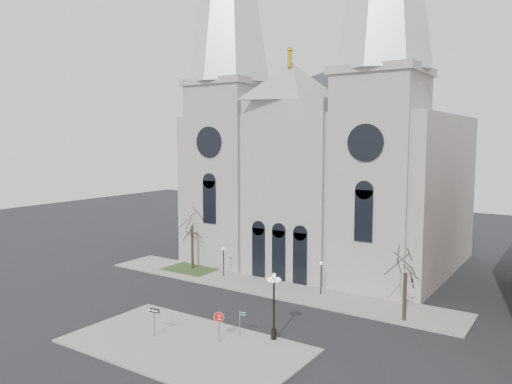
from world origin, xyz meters
The scene contains 13 objects.
ground centered at (0.00, 0.00, 0.00)m, with size 160.00×160.00×0.00m, color black.
sidewalk_near centered at (3.00, -5.00, 0.07)m, with size 18.00×10.00×0.14m, color gray.
sidewalk_far centered at (0.00, 11.00, 0.07)m, with size 40.00×6.00×0.14m, color gray.
grass_patch centered at (-11.00, 12.00, 0.09)m, with size 6.00×5.00×0.18m, color #2B411B.
cathedral centered at (0.00, 22.86, 18.48)m, with size 33.00×26.66×54.00m.
tree_left centered at (-11.00, 12.00, 5.58)m, with size 3.20×3.20×7.50m.
tree_right centered at (15.00, 9.00, 4.47)m, with size 3.20×3.20×6.00m.
ped_lamp_left centered at (-6.00, 11.50, 2.33)m, with size 0.32×0.32×3.26m.
ped_lamp_right centered at (6.00, 11.50, 2.33)m, with size 0.32×0.32×3.26m.
stop_sign centered at (4.79, -3.18, 1.81)m, with size 0.84×0.09×2.32m.
globe_lamp centered at (7.97, -0.50, 3.38)m, with size 1.45×1.45×5.15m.
one_way_sign centered at (0.02, -5.17, 1.71)m, with size 1.02×0.20×2.35m.
street_name_sign centered at (5.43, -1.28, 1.34)m, with size 0.64×0.13×2.00m.
Camera 1 is at (27.17, -31.72, 15.32)m, focal length 35.00 mm.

